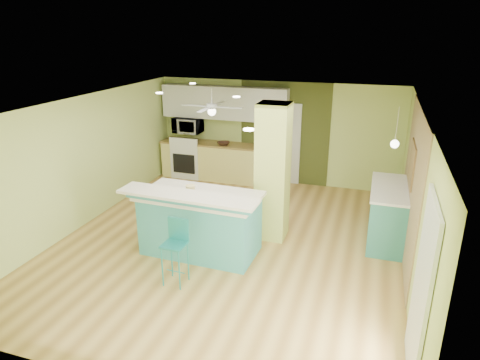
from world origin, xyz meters
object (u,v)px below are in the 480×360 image
at_px(bar_stool, 176,241).
at_px(canister, 190,190).
at_px(side_counter, 388,214).
at_px(fruit_bowl, 224,143).
at_px(peninsula, 200,222).

bearing_deg(bar_stool, canister, 102.92).
distance_m(bar_stool, side_counter, 3.89).
height_order(bar_stool, canister, canister).
height_order(fruit_bowl, canister, canister).
xyz_separation_m(peninsula, fruit_bowl, (-0.88, 3.59, 0.41)).
bearing_deg(side_counter, bar_stool, -141.59).
bearing_deg(peninsula, fruit_bowl, 105.61).
distance_m(side_counter, fruit_bowl, 4.50).
relative_size(fruit_bowl, canister, 2.05).
xyz_separation_m(bar_stool, fruit_bowl, (-0.90, 4.54, 0.29)).
height_order(bar_stool, side_counter, side_counter).
distance_m(side_counter, canister, 3.59).
bearing_deg(bar_stool, fruit_bowl, 103.72).
xyz_separation_m(side_counter, fruit_bowl, (-3.95, 2.12, 0.46)).
relative_size(bar_stool, side_counter, 0.64).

